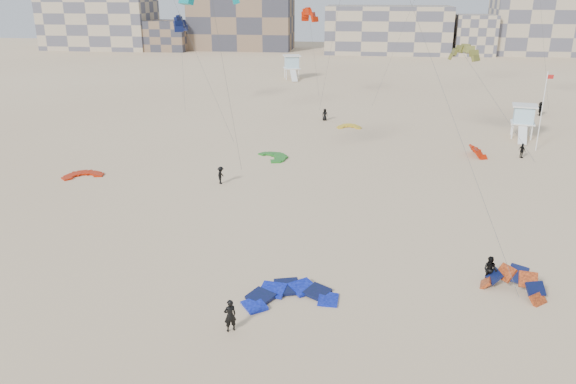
# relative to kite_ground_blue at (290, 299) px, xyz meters

# --- Properties ---
(ground) EXTENTS (320.00, 320.00, 0.00)m
(ground) POSITION_rel_kite_ground_blue_xyz_m (-0.78, -1.57, 0.00)
(ground) COLOR beige
(ground) RESTS_ON ground
(kite_ground_blue) EXTENTS (6.07, 6.24, 1.25)m
(kite_ground_blue) POSITION_rel_kite_ground_blue_xyz_m (0.00, 0.00, 0.00)
(kite_ground_blue) COLOR #1832DA
(kite_ground_blue) RESTS_ON ground
(kite_ground_orange) EXTENTS (4.84, 4.85, 3.55)m
(kite_ground_orange) POSITION_rel_kite_ground_blue_xyz_m (12.65, 2.41, 0.00)
(kite_ground_orange) COLOR orange
(kite_ground_orange) RESTS_ON ground
(kite_ground_red) EXTENTS (4.50, 4.58, 0.60)m
(kite_ground_red) POSITION_rel_kite_ground_blue_xyz_m (-21.97, 19.14, 0.00)
(kite_ground_red) COLOR #BE2906
(kite_ground_red) RESTS_ON ground
(kite_ground_green) EXTENTS (5.06, 4.99, 0.63)m
(kite_ground_green) POSITION_rel_kite_ground_blue_xyz_m (-5.31, 27.43, 0.00)
(kite_ground_green) COLOR #238627
(kite_ground_green) RESTS_ON ground
(kite_ground_red_far) EXTENTS (3.18, 3.07, 2.96)m
(kite_ground_red_far) POSITION_rel_kite_ground_blue_xyz_m (15.77, 31.01, 0.00)
(kite_ground_red_far) COLOR #BE2906
(kite_ground_red_far) RESTS_ON ground
(kite_ground_yellow) EXTENTS (2.85, 3.02, 1.04)m
(kite_ground_yellow) POSITION_rel_kite_ground_blue_xyz_m (2.07, 41.66, 0.00)
(kite_ground_yellow) COLOR gold
(kite_ground_yellow) RESTS_ON ground
(kitesurfer_main) EXTENTS (0.78, 0.71, 1.80)m
(kitesurfer_main) POSITION_rel_kite_ground_blue_xyz_m (-2.63, -3.51, 0.90)
(kitesurfer_main) COLOR black
(kitesurfer_main) RESTS_ON ground
(kitesurfer_b) EXTENTS (1.04, 0.97, 1.70)m
(kitesurfer_b) POSITION_rel_kite_ground_blue_xyz_m (11.51, 3.37, 0.85)
(kitesurfer_b) COLOR black
(kitesurfer_b) RESTS_ON ground
(kitesurfer_c) EXTENTS (0.69, 1.08, 1.59)m
(kitesurfer_c) POSITION_rel_kite_ground_blue_xyz_m (-8.68, 18.78, 0.80)
(kitesurfer_c) COLOR black
(kitesurfer_c) RESTS_ON ground
(kitesurfer_d) EXTENTS (0.76, 0.98, 1.55)m
(kitesurfer_d) POSITION_rel_kite_ground_blue_xyz_m (20.08, 30.75, 0.78)
(kitesurfer_d) COLOR black
(kitesurfer_d) RESTS_ON ground
(kitesurfer_e) EXTENTS (0.89, 0.72, 1.56)m
(kitesurfer_e) POSITION_rel_kite_ground_blue_xyz_m (-1.27, 45.38, 0.78)
(kitesurfer_e) COLOR black
(kitesurfer_e) RESTS_ON ground
(kitesurfer_f) EXTENTS (0.58, 1.76, 1.88)m
(kitesurfer_f) POSITION_rel_kite_ground_blue_xyz_m (27.74, 52.32, 0.94)
(kitesurfer_f) COLOR black
(kitesurfer_f) RESTS_ON ground
(kite_fly_olive) EXTENTS (8.62, 8.81, 10.45)m
(kite_fly_olive) POSITION_rel_kite_ground_blue_xyz_m (13.55, 32.56, 10.17)
(kite_fly_olive) COLOR olive
(kite_fly_olive) RESTS_ON ground
(kite_fly_navy) EXTENTS (4.38, 7.98, 12.09)m
(kite_fly_navy) POSITION_rel_kite_ground_blue_xyz_m (-21.52, 49.45, 11.70)
(kite_fly_navy) COLOR #0D0F42
(kite_fly_navy) RESTS_ON ground
(kite_fly_red) EXTENTS (4.93, 4.92, 13.03)m
(kite_fly_red) POSITION_rel_kite_ground_blue_xyz_m (-4.45, 55.37, 12.70)
(kite_fly_red) COLOR #BE2906
(kite_fly_red) RESTS_ON ground
(lifeguard_tower_near) EXTENTS (3.20, 5.53, 3.84)m
(lifeguard_tower_near) POSITION_rel_kite_ground_blue_xyz_m (22.16, 39.51, 1.90)
(lifeguard_tower_near) COLOR white
(lifeguard_tower_near) RESTS_ON ground
(lifeguard_tower_far) EXTENTS (3.83, 6.46, 4.44)m
(lifeguard_tower_far) POSITION_rel_kite_ground_blue_xyz_m (-10.11, 80.37, 2.20)
(lifeguard_tower_far) COLOR white
(lifeguard_tower_far) RESTS_ON ground
(flagpole) EXTENTS (0.68, 0.11, 8.42)m
(flagpole) POSITION_rel_kite_ground_blue_xyz_m (22.37, 33.89, 4.41)
(flagpole) COLOR white
(flagpole) RESTS_ON ground
(condo_west_a) EXTENTS (30.00, 15.00, 14.00)m
(condo_west_a) POSITION_rel_kite_ground_blue_xyz_m (-70.78, 128.43, 7.00)
(condo_west_a) COLOR tan
(condo_west_a) RESTS_ON ground
(condo_west_b) EXTENTS (28.00, 14.00, 18.00)m
(condo_west_b) POSITION_rel_kite_ground_blue_xyz_m (-30.78, 132.43, 9.00)
(condo_west_b) COLOR #796049
(condo_west_b) RESTS_ON ground
(condo_mid) EXTENTS (32.00, 16.00, 12.00)m
(condo_mid) POSITION_rel_kite_ground_blue_xyz_m (9.22, 128.43, 6.00)
(condo_mid) COLOR tan
(condo_mid) RESTS_ON ground
(condo_east) EXTENTS (26.00, 14.00, 16.00)m
(condo_east) POSITION_rel_kite_ground_blue_xyz_m (49.22, 130.43, 8.00)
(condo_east) COLOR tan
(condo_east) RESTS_ON ground
(condo_fill_left) EXTENTS (12.00, 10.00, 8.00)m
(condo_fill_left) POSITION_rel_kite_ground_blue_xyz_m (-50.78, 126.43, 4.00)
(condo_fill_left) COLOR #796049
(condo_fill_left) RESTS_ON ground
(condo_fill_right) EXTENTS (10.00, 10.00, 10.00)m
(condo_fill_right) POSITION_rel_kite_ground_blue_xyz_m (31.22, 126.43, 5.00)
(condo_fill_right) COLOR tan
(condo_fill_right) RESTS_ON ground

